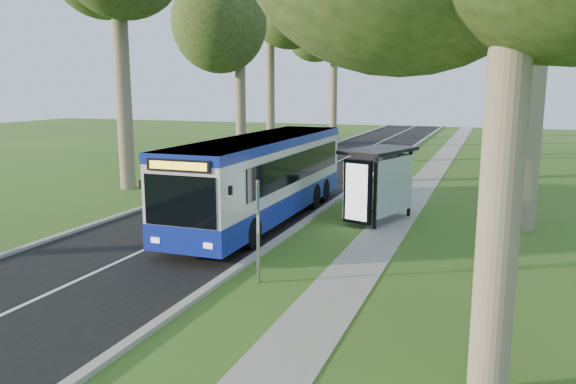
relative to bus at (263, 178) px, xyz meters
name	(u,v)px	position (x,y,z in m)	size (l,w,h in m)	color
ground	(260,254)	(1.59, -4.03, -1.62)	(120.00, 120.00, 0.00)	#395B1C
road	(275,190)	(-1.91, 5.97, -1.61)	(7.00, 100.00, 0.02)	black
kerb_east	(345,194)	(1.59, 5.97, -1.56)	(0.25, 100.00, 0.12)	#9E9B93
kerb_west	(211,185)	(-5.41, 5.97, -1.56)	(0.25, 100.00, 0.12)	#9E9B93
centre_line	(275,190)	(-1.91, 5.97, -1.60)	(0.12, 100.00, 0.01)	white
footpath	(410,199)	(4.59, 5.97, -1.61)	(1.50, 100.00, 0.02)	gray
bus	(263,178)	(0.00, 0.00, 0.00)	(2.50, 11.84, 3.13)	silver
bus_stop_sign	(258,220)	(2.51, -6.32, 0.02)	(0.19, 0.36, 2.65)	gray
bus_shelter	(380,172)	(4.12, 1.11, 0.29)	(2.59, 3.52, 2.70)	black
litter_bin	(366,191)	(2.92, 4.39, -1.09)	(0.61, 0.61, 1.06)	black
car_white	(266,152)	(-6.22, 15.32, -0.88)	(1.76, 4.37, 1.49)	white
car_silver	(316,136)	(-6.84, 28.28, -0.86)	(1.61, 4.63, 1.53)	#ABADB3
tree_west_e	(335,11)	(-6.91, 33.97, 10.36)	(5.20, 5.20, 16.19)	#7A6B56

